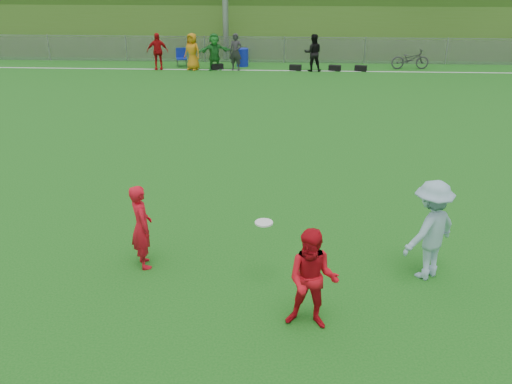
# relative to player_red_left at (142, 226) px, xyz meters

# --- Properties ---
(ground) EXTENTS (120.00, 120.00, 0.00)m
(ground) POSITION_rel_player_red_left_xyz_m (2.42, -0.07, -0.80)
(ground) COLOR #125913
(ground) RESTS_ON ground
(sideline_far) EXTENTS (60.00, 0.10, 0.01)m
(sideline_far) POSITION_rel_player_red_left_xyz_m (2.42, 17.93, -0.79)
(sideline_far) COLOR white
(sideline_far) RESTS_ON ground
(fence) EXTENTS (58.00, 0.06, 1.30)m
(fence) POSITION_rel_player_red_left_xyz_m (2.42, 19.93, -0.15)
(fence) COLOR gray
(fence) RESTS_ON ground
(berm) EXTENTS (120.00, 18.00, 3.00)m
(berm) POSITION_rel_player_red_left_xyz_m (2.42, 30.93, 0.70)
(berm) COLOR #325A19
(berm) RESTS_ON ground
(spectator_row) EXTENTS (8.26, 1.00, 1.69)m
(spectator_row) POSITION_rel_player_red_left_xyz_m (-0.38, 17.93, 0.05)
(spectator_row) COLOR #B80C11
(spectator_row) RESTS_ON ground
(gear_bags) EXTENTS (7.38, 0.47, 0.26)m
(gear_bags) POSITION_rel_player_red_left_xyz_m (3.27, 18.03, -0.67)
(gear_bags) COLOR black
(gear_bags) RESTS_ON ground
(player_red_left) EXTENTS (0.60, 0.69, 1.59)m
(player_red_left) POSITION_rel_player_red_left_xyz_m (0.00, 0.00, 0.00)
(player_red_left) COLOR red
(player_red_left) RESTS_ON ground
(player_red_center) EXTENTS (0.90, 0.75, 1.65)m
(player_red_center) POSITION_rel_player_red_left_xyz_m (3.01, -1.67, 0.03)
(player_red_center) COLOR red
(player_red_center) RESTS_ON ground
(player_blue) EXTENTS (1.34, 1.27, 1.82)m
(player_blue) POSITION_rel_player_red_left_xyz_m (5.10, -0.09, 0.11)
(player_blue) COLOR #8CB1C2
(player_blue) RESTS_ON ground
(frisbee) EXTENTS (0.31, 0.31, 0.03)m
(frisbee) POSITION_rel_player_red_left_xyz_m (2.22, -0.44, 0.35)
(frisbee) COLOR silver
(frisbee) RESTS_ON ground
(recycling_bin) EXTENTS (0.72, 0.72, 0.85)m
(recycling_bin) POSITION_rel_player_red_left_xyz_m (0.40, 18.93, -0.37)
(recycling_bin) COLOR #0F20AA
(recycling_bin) RESTS_ON ground
(camp_chair) EXTENTS (0.59, 0.60, 0.87)m
(camp_chair) POSITION_rel_player_red_left_xyz_m (-2.55, 18.66, -0.54)
(camp_chair) COLOR #0E229C
(camp_chair) RESTS_ON ground
(bicycle) EXTENTS (1.82, 0.75, 0.93)m
(bicycle) POSITION_rel_player_red_left_xyz_m (8.41, 18.65, -0.33)
(bicycle) COLOR #29292C
(bicycle) RESTS_ON ground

